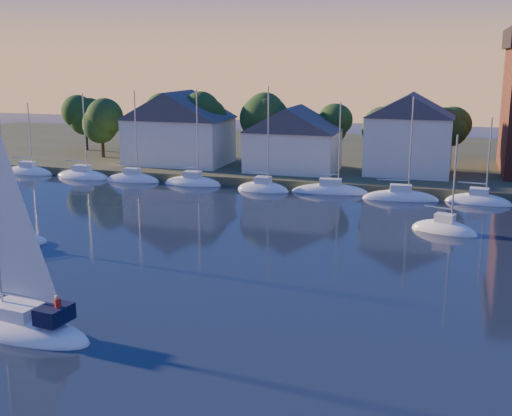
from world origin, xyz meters
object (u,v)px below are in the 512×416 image
at_px(clubhouse_centre, 293,138).
at_px(drifting_sailboat_right, 444,231).
at_px(clubhouse_west, 179,127).
at_px(drifting_sailboat_left, 1,246).
at_px(clubhouse_east, 409,133).
at_px(hero_sailboat, 19,322).

bearing_deg(clubhouse_centre, drifting_sailboat_right, -48.17).
height_order(clubhouse_west, drifting_sailboat_left, clubhouse_west).
distance_m(clubhouse_east, drifting_sailboat_left, 48.71).
xyz_separation_m(clubhouse_west, drifting_sailboat_left, (0.97, -37.67, -5.84)).
bearing_deg(drifting_sailboat_right, drifting_sailboat_left, -139.40).
bearing_deg(drifting_sailboat_left, clubhouse_east, 8.92).
height_order(clubhouse_centre, drifting_sailboat_left, drifting_sailboat_left).
bearing_deg(drifting_sailboat_right, clubhouse_west, 163.78).
distance_m(clubhouse_west, clubhouse_east, 30.02).
bearing_deg(drifting_sailboat_right, clubhouse_east, 118.34).
bearing_deg(hero_sailboat, clubhouse_west, -69.12).
relative_size(clubhouse_centre, drifting_sailboat_left, 1.01).
bearing_deg(clubhouse_east, drifting_sailboat_right, -77.86).
relative_size(clubhouse_east, drifting_sailboat_right, 1.08).
height_order(clubhouse_west, clubhouse_east, clubhouse_east).
bearing_deg(clubhouse_centre, drifting_sailboat_left, -112.29).
height_order(clubhouse_west, drifting_sailboat_right, clubhouse_west).
bearing_deg(drifting_sailboat_right, hero_sailboat, -111.20).
bearing_deg(hero_sailboat, drifting_sailboat_left, -41.62).
distance_m(clubhouse_centre, drifting_sailboat_left, 39.94).
bearing_deg(clubhouse_west, drifting_sailboat_right, -32.42).
bearing_deg(clubhouse_west, drifting_sailboat_left, -88.52).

